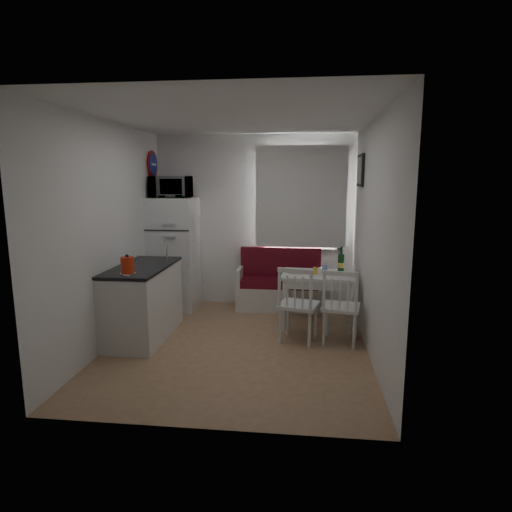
% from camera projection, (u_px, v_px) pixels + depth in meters
% --- Properties ---
extents(floor, '(3.00, 3.50, 0.02)m').
position_uv_depth(floor, '(238.00, 345.00, 5.07)').
color(floor, '#986F51').
rests_on(floor, ground).
extents(ceiling, '(3.00, 3.50, 0.02)m').
position_uv_depth(ceiling, '(236.00, 117.00, 4.61)').
color(ceiling, white).
rests_on(ceiling, wall_back).
extents(wall_back, '(3.00, 0.02, 2.60)m').
position_uv_depth(wall_back, '(255.00, 221.00, 6.55)').
color(wall_back, white).
rests_on(wall_back, floor).
extents(wall_front, '(3.00, 0.02, 2.60)m').
position_uv_depth(wall_front, '(200.00, 267.00, 3.13)').
color(wall_front, white).
rests_on(wall_front, floor).
extents(wall_left, '(0.02, 3.50, 2.60)m').
position_uv_depth(wall_left, '(111.00, 234.00, 5.01)').
color(wall_left, white).
rests_on(wall_left, floor).
extents(wall_right, '(0.02, 3.50, 2.60)m').
position_uv_depth(wall_right, '(372.00, 238.00, 4.68)').
color(wall_right, white).
rests_on(wall_right, floor).
extents(window, '(1.22, 0.06, 1.47)m').
position_uv_depth(window, '(301.00, 200.00, 6.39)').
color(window, white).
rests_on(window, wall_back).
extents(curtain, '(1.35, 0.02, 1.50)m').
position_uv_depth(curtain, '(301.00, 197.00, 6.31)').
color(curtain, white).
rests_on(curtain, wall_back).
extents(kitchen_counter, '(0.62, 1.32, 1.16)m').
position_uv_depth(kitchen_counter, '(144.00, 301.00, 5.27)').
color(kitchen_counter, white).
rests_on(kitchen_counter, floor).
extents(wall_sign, '(0.03, 0.40, 0.40)m').
position_uv_depth(wall_sign, '(153.00, 164.00, 6.27)').
color(wall_sign, navy).
rests_on(wall_sign, wall_left).
extents(picture_frame, '(0.04, 0.52, 0.42)m').
position_uv_depth(picture_frame, '(360.00, 170.00, 5.62)').
color(picture_frame, black).
rests_on(picture_frame, wall_right).
extents(bench, '(1.28, 0.49, 0.91)m').
position_uv_depth(bench, '(280.00, 289.00, 6.45)').
color(bench, white).
rests_on(bench, floor).
extents(dining_table, '(0.99, 0.72, 0.71)m').
position_uv_depth(dining_table, '(318.00, 279.00, 5.63)').
color(dining_table, white).
rests_on(dining_table, floor).
extents(chair_left, '(0.52, 0.51, 0.50)m').
position_uv_depth(chair_left, '(299.00, 297.00, 5.02)').
color(chair_left, white).
rests_on(chair_left, floor).
extents(chair_right, '(0.49, 0.48, 0.49)m').
position_uv_depth(chair_right, '(342.00, 299.00, 4.97)').
color(chair_right, white).
rests_on(chair_right, floor).
extents(fridge, '(0.67, 0.67, 1.67)m').
position_uv_depth(fridge, '(174.00, 254.00, 6.42)').
color(fridge, white).
rests_on(fridge, floor).
extents(microwave, '(0.56, 0.38, 0.31)m').
position_uv_depth(microwave, '(171.00, 187.00, 6.20)').
color(microwave, white).
rests_on(microwave, fridge).
extents(kettle, '(0.17, 0.17, 0.23)m').
position_uv_depth(kettle, '(127.00, 265.00, 4.65)').
color(kettle, red).
rests_on(kettle, kitchen_counter).
extents(wine_bottle, '(0.09, 0.09, 0.35)m').
position_uv_depth(wine_bottle, '(341.00, 260.00, 5.65)').
color(wine_bottle, '#15411C').
rests_on(wine_bottle, dining_table).
extents(drinking_glass_orange, '(0.06, 0.06, 0.09)m').
position_uv_depth(drinking_glass_orange, '(315.00, 271.00, 5.57)').
color(drinking_glass_orange, gold).
rests_on(drinking_glass_orange, dining_table).
extents(drinking_glass_blue, '(0.06, 0.06, 0.11)m').
position_uv_depth(drinking_glass_blue, '(325.00, 269.00, 5.65)').
color(drinking_glass_blue, '#81A9DB').
rests_on(drinking_glass_blue, dining_table).
extents(plate, '(0.25, 0.25, 0.02)m').
position_uv_depth(plate, '(296.00, 272.00, 5.67)').
color(plate, white).
rests_on(plate, dining_table).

